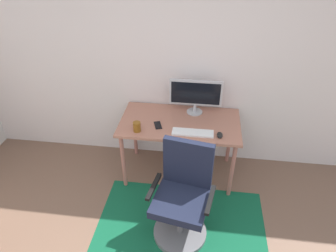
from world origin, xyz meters
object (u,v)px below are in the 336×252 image
at_px(keyboard, 193,133).
at_px(coffee_cup, 137,127).
at_px(monitor, 196,94).
at_px(office_chair, 183,200).
at_px(computer_mouse, 220,135).
at_px(desk, 180,127).
at_px(cell_phone, 158,125).

xyz_separation_m(keyboard, coffee_cup, (-0.58, -0.03, 0.04)).
bearing_deg(monitor, keyboard, -89.36).
bearing_deg(keyboard, office_chair, -93.79).
height_order(computer_mouse, coffee_cup, coffee_cup).
height_order(desk, cell_phone, cell_phone).
xyz_separation_m(monitor, coffee_cup, (-0.58, -0.45, -0.18)).
distance_m(desk, keyboard, 0.27).
bearing_deg(computer_mouse, coffee_cup, -179.04).
bearing_deg(desk, cell_phone, -154.16).
bearing_deg(computer_mouse, monitor, 122.87).
bearing_deg(desk, office_chair, -82.29).
bearing_deg(monitor, coffee_cup, -142.01).
distance_m(keyboard, office_chair, 0.71).
distance_m(monitor, keyboard, 0.48).
relative_size(monitor, keyboard, 1.35).
xyz_separation_m(coffee_cup, office_chair, (0.54, -0.59, -0.39)).
bearing_deg(computer_mouse, keyboard, 176.61).
bearing_deg(office_chair, cell_phone, 125.64).
xyz_separation_m(keyboard, office_chair, (-0.04, -0.62, -0.34)).
bearing_deg(coffee_cup, monitor, 37.99).
xyz_separation_m(keyboard, computer_mouse, (0.28, -0.02, 0.01)).
bearing_deg(computer_mouse, cell_phone, 170.29).
distance_m(monitor, computer_mouse, 0.56).
relative_size(computer_mouse, coffee_cup, 0.98).
distance_m(desk, cell_phone, 0.27).
relative_size(monitor, cell_phone, 4.14).
height_order(monitor, cell_phone, monitor).
height_order(monitor, office_chair, monitor).
xyz_separation_m(desk, keyboard, (0.15, -0.21, 0.09)).
relative_size(desk, keyboard, 3.05).
xyz_separation_m(desk, cell_phone, (-0.23, -0.11, 0.08)).
bearing_deg(desk, coffee_cup, -150.98).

